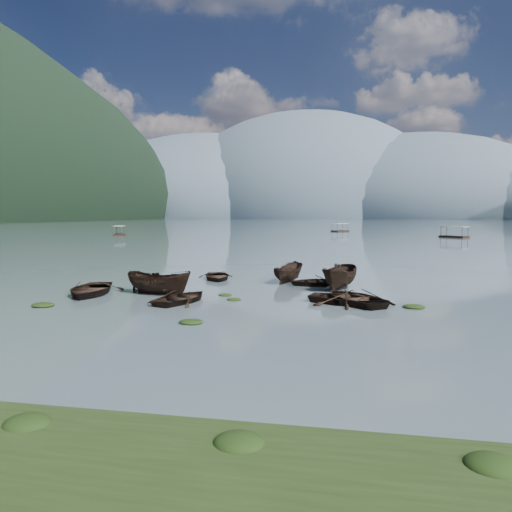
% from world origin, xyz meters
% --- Properties ---
extents(ground_plane, '(2400.00, 2400.00, 0.00)m').
position_xyz_m(ground_plane, '(0.00, 0.00, 0.00)').
color(ground_plane, '#516065').
extents(near_shore, '(60.00, 6.00, 0.50)m').
position_xyz_m(near_shore, '(0.00, -14.00, 0.00)').
color(near_shore, black).
rests_on(near_shore, ground).
extents(haze_mtn_a, '(520.00, 520.00, 280.00)m').
position_xyz_m(haze_mtn_a, '(-260.00, 900.00, 0.00)').
color(haze_mtn_a, '#475666').
rests_on(haze_mtn_a, ground).
extents(haze_mtn_b, '(520.00, 520.00, 340.00)m').
position_xyz_m(haze_mtn_b, '(-60.00, 900.00, 0.00)').
color(haze_mtn_b, '#475666').
rests_on(haze_mtn_b, ground).
extents(haze_mtn_c, '(520.00, 520.00, 260.00)m').
position_xyz_m(haze_mtn_c, '(140.00, 900.00, 0.00)').
color(haze_mtn_c, '#475666').
rests_on(haze_mtn_c, ground).
extents(haze_mtn_d, '(520.00, 520.00, 220.00)m').
position_xyz_m(haze_mtn_d, '(320.00, 900.00, 0.00)').
color(haze_mtn_d, '#475666').
rests_on(haze_mtn_d, ground).
extents(rowboat_0, '(4.64, 5.71, 1.04)m').
position_xyz_m(rowboat_0, '(-9.43, 5.16, 0.00)').
color(rowboat_0, black).
rests_on(rowboat_0, ground).
extents(rowboat_1, '(4.13, 4.86, 0.86)m').
position_xyz_m(rowboat_1, '(-2.86, 3.86, 0.00)').
color(rowboat_1, black).
rests_on(rowboat_1, ground).
extents(rowboat_2, '(4.81, 2.53, 1.76)m').
position_xyz_m(rowboat_2, '(-5.17, 6.06, 0.00)').
color(rowboat_2, black).
rests_on(rowboat_2, ground).
extents(rowboat_3, '(5.42, 5.79, 0.98)m').
position_xyz_m(rowboat_3, '(6.95, 5.34, 0.00)').
color(rowboat_3, black).
rests_on(rowboat_3, ground).
extents(rowboat_4, '(5.35, 4.49, 0.95)m').
position_xyz_m(rowboat_4, '(6.63, 4.95, 0.00)').
color(rowboat_4, black).
rests_on(rowboat_4, ground).
extents(rowboat_5, '(3.11, 5.21, 1.89)m').
position_xyz_m(rowboat_5, '(6.16, 10.35, 0.00)').
color(rowboat_5, black).
rests_on(rowboat_5, ground).
extents(rowboat_6, '(4.06, 4.76, 0.84)m').
position_xyz_m(rowboat_6, '(-3.38, 13.35, 0.00)').
color(rowboat_6, black).
rests_on(rowboat_6, ground).
extents(rowboat_7, '(4.95, 4.21, 0.87)m').
position_xyz_m(rowboat_7, '(4.61, 11.73, 0.00)').
color(rowboat_7, black).
rests_on(rowboat_7, ground).
extents(rowboat_8, '(2.50, 4.40, 1.60)m').
position_xyz_m(rowboat_8, '(2.29, 12.90, 0.00)').
color(rowboat_8, black).
rests_on(rowboat_8, ground).
extents(weed_clump_0, '(1.26, 1.03, 0.28)m').
position_xyz_m(weed_clump_0, '(-9.94, 1.18, 0.00)').
color(weed_clump_0, black).
rests_on(weed_clump_0, ground).
extents(weed_clump_1, '(0.87, 0.70, 0.19)m').
position_xyz_m(weed_clump_1, '(-0.03, 4.88, 0.00)').
color(weed_clump_1, black).
rests_on(weed_clump_1, ground).
extents(weed_clump_2, '(1.13, 0.91, 0.25)m').
position_xyz_m(weed_clump_2, '(-0.67, -1.13, 0.00)').
color(weed_clump_2, black).
rests_on(weed_clump_2, ground).
extents(weed_clump_3, '(0.99, 0.84, 0.22)m').
position_xyz_m(weed_clump_3, '(7.58, 5.50, 0.00)').
color(weed_clump_3, black).
rests_on(weed_clump_3, ground).
extents(weed_clump_4, '(1.18, 0.93, 0.24)m').
position_xyz_m(weed_clump_4, '(10.07, 4.44, 0.00)').
color(weed_clump_4, black).
rests_on(weed_clump_4, ground).
extents(weed_clump_5, '(1.04, 0.84, 0.22)m').
position_xyz_m(weed_clump_5, '(-9.11, 5.22, 0.00)').
color(weed_clump_5, black).
rests_on(weed_clump_5, ground).
extents(weed_clump_6, '(0.88, 0.73, 0.18)m').
position_xyz_m(weed_clump_6, '(-0.92, 6.31, 0.00)').
color(weed_clump_6, black).
rests_on(weed_clump_6, ground).
extents(weed_clump_7, '(1.25, 1.00, 0.27)m').
position_xyz_m(weed_clump_7, '(6.35, 13.89, 0.00)').
color(weed_clump_7, black).
rests_on(weed_clump_7, ground).
extents(pontoon_left, '(4.49, 6.54, 2.32)m').
position_xyz_m(pontoon_left, '(-48.99, 86.96, 0.00)').
color(pontoon_left, black).
rests_on(pontoon_left, ground).
extents(pontoon_centre, '(5.88, 6.67, 2.43)m').
position_xyz_m(pontoon_centre, '(6.34, 125.51, 0.00)').
color(pontoon_centre, black).
rests_on(pontoon_centre, ground).
extents(pontoon_right, '(6.13, 6.50, 2.42)m').
position_xyz_m(pontoon_right, '(31.94, 89.55, 0.00)').
color(pontoon_right, black).
rests_on(pontoon_right, ground).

